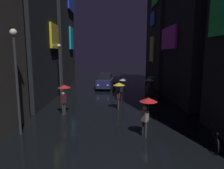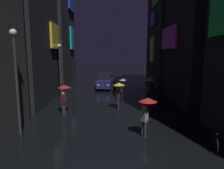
% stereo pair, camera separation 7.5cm
% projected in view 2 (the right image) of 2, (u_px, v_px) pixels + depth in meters
% --- Properties ---
extents(building_right_far, '(4.25, 8.08, 15.30)m').
position_uv_depth(building_right_far, '(168.00, 28.00, 26.06)').
color(building_right_far, '#2D2826').
rests_on(building_right_far, ground).
extents(pedestrian_far_right_red, '(0.90, 0.90, 2.12)m').
position_uv_depth(pedestrian_far_right_red, '(147.00, 106.00, 10.05)').
color(pedestrian_far_right_red, '#2D2D38').
rests_on(pedestrian_far_right_red, ground).
extents(pedestrian_midstreet_centre_clear, '(0.90, 0.90, 2.12)m').
position_uv_depth(pedestrian_midstreet_centre_clear, '(149.00, 83.00, 17.80)').
color(pedestrian_midstreet_centre_clear, '#38332D').
rests_on(pedestrian_midstreet_centre_clear, ground).
extents(pedestrian_foreground_left_yellow, '(0.90, 0.90, 2.12)m').
position_uv_depth(pedestrian_foreground_left_yellow, '(119.00, 88.00, 15.20)').
color(pedestrian_foreground_left_yellow, '#38332D').
rests_on(pedestrian_foreground_left_yellow, ground).
extents(pedestrian_foreground_right_green, '(0.90, 0.90, 2.12)m').
position_uv_depth(pedestrian_foreground_right_green, '(152.00, 80.00, 19.81)').
color(pedestrian_foreground_right_green, '#38332D').
rests_on(pedestrian_foreground_right_green, ground).
extents(pedestrian_midstreet_left_clear, '(0.90, 0.90, 2.12)m').
position_uv_depth(pedestrian_midstreet_left_clear, '(124.00, 83.00, 17.91)').
color(pedestrian_midstreet_left_clear, black).
rests_on(pedestrian_midstreet_left_clear, ground).
extents(pedestrian_near_crossing_red, '(0.90, 0.90, 2.12)m').
position_uv_depth(pedestrian_near_crossing_red, '(64.00, 91.00, 14.02)').
color(pedestrian_near_crossing_red, '#2D2D38').
rests_on(pedestrian_near_crossing_red, ground).
extents(bicycle_parked_at_storefront, '(0.59, 1.76, 0.96)m').
position_uv_depth(bicycle_parked_at_storefront, '(214.00, 140.00, 9.13)').
color(bicycle_parked_at_storefront, black).
rests_on(bicycle_parked_at_storefront, ground).
extents(car_distant, '(2.60, 4.31, 1.92)m').
position_uv_depth(car_distant, '(106.00, 81.00, 24.46)').
color(car_distant, navy).
rests_on(car_distant, ground).
extents(streetlamp_left_far, '(0.36, 0.36, 5.21)m').
position_uv_depth(streetlamp_left_far, '(60.00, 64.00, 19.34)').
color(streetlamp_left_far, '#2D2D33').
rests_on(streetlamp_left_far, ground).
extents(streetlamp_left_near, '(0.36, 0.36, 5.53)m').
position_uv_depth(streetlamp_left_near, '(16.00, 70.00, 10.25)').
color(streetlamp_left_near, '#2D2D33').
rests_on(streetlamp_left_near, ground).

